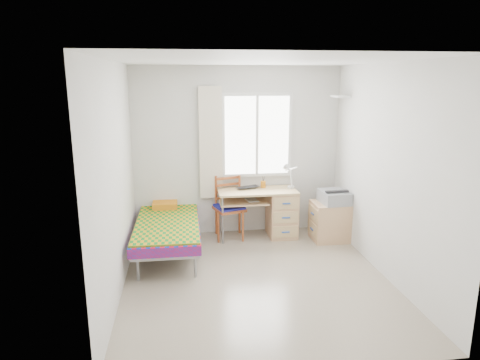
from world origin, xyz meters
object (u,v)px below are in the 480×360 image
Objects in this scene: chair at (229,203)px; printer at (334,197)px; bed at (168,224)px; cabinet at (330,221)px; desk at (277,211)px.

chair is 1.59m from printer.
bed is 3.22× the size of cabinet.
desk is 0.76m from chair.
desk is at bearing 159.16° from cabinet.
chair is at bearing 166.87° from cabinet.
desk reaches higher than cabinet.
chair is 1.64× the size of cabinet.
bed is 2.43m from cabinet.
cabinet is (2.43, 0.10, -0.10)m from bed.
desk is at bearing -21.57° from chair.
chair is 1.56m from cabinet.
cabinet is at bearing -29.91° from chair.
chair reaches higher than desk.
printer is (0.05, -0.02, 0.39)m from cabinet.
chair reaches higher than cabinet.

